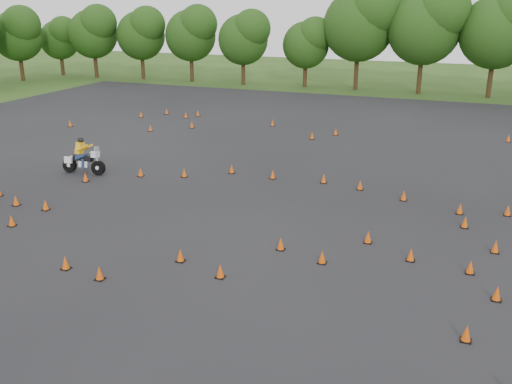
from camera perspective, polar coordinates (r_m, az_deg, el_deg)
The scene contains 5 objects.
ground at distance 20.47m, azimuth -4.06°, elevation -6.56°, with size 140.00×140.00×0.00m, color #2D5119.
asphalt_pad at distance 25.60m, azimuth 1.61°, elevation -1.19°, with size 62.00×62.00×0.00m, color black.
treeline at distance 52.22m, azimuth 16.02°, elevation 13.72°, with size 87.03×32.52×11.03m.
traffic_cones at distance 25.41m, azimuth 0.67°, elevation -0.79°, with size 35.77×33.08×0.45m.
rider_yellow at distance 31.07m, azimuth -17.00°, elevation 3.44°, with size 2.46×0.75×1.90m, color yellow, non-canonical shape.
Camera 1 is at (7.99, -16.69, 8.76)m, focal length 40.00 mm.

